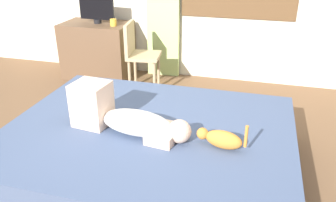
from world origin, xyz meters
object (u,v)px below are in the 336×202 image
Objects in this scene: bed at (149,151)px; cup at (113,22)px; cat at (221,139)px; tv_monitor at (97,9)px; chair_by_desk at (138,52)px; person_lying at (125,117)px; desk at (98,50)px.

cup is (-1.08, 1.86, 0.57)m from bed.
cup is at bearing 129.64° from cat.
chair_by_desk is at bearing -27.37° from tv_monitor.
person_lying is 2.16m from cup.
person_lying is (-0.16, -0.08, 0.33)m from bed.
bed is 2.39m from desk.
chair_by_desk is at bearing 106.58° from person_lying.
cup reaches higher than person_lying.
cat is 0.74× the size of tv_monitor.
tv_monitor is 0.56× the size of chair_by_desk.
tv_monitor reaches higher than cat.
chair_by_desk is (0.42, -0.26, -0.28)m from cup.
bed is 6.35× the size of cat.
tv_monitor is at bearing -0.00° from desk.
cup is at bearing 115.30° from person_lying.
person_lying is 1.75m from chair_by_desk.
cat reaches higher than bed.
cat is 0.41× the size of chair_by_desk.
desk is (-1.21, 2.03, -0.17)m from person_lying.
tv_monitor reaches higher than desk.
desk reaches higher than bed.
cat is 2.85m from tv_monitor.
tv_monitor is (-1.18, 2.03, 0.38)m from person_lying.
desk is at bearing 163.06° from cup.
person_lying is 1.96× the size of tv_monitor.
cup reaches higher than desk.
chair_by_desk is at bearing 125.46° from cat.
desk is at bearing 133.05° from cat.
bed is 0.38m from person_lying.
chair_by_desk is (-0.66, 1.60, 0.30)m from bed.
tv_monitor reaches higher than bed.
cup is at bearing 147.85° from chair_by_desk.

